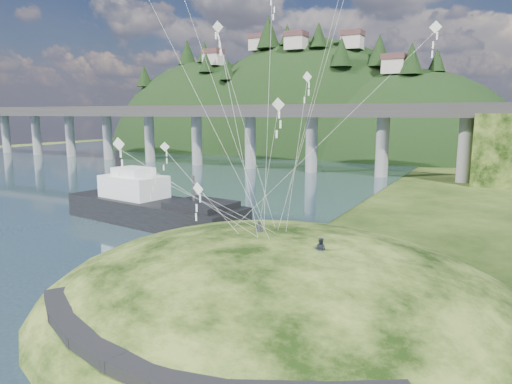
% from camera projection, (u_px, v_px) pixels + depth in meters
% --- Properties ---
extents(ground, '(320.00, 320.00, 0.00)m').
position_uv_depth(ground, '(169.00, 294.00, 33.36)').
color(ground, black).
rests_on(ground, ground).
extents(grass_hill, '(36.00, 32.00, 13.00)m').
position_uv_depth(grass_hill, '(279.00, 326.00, 31.61)').
color(grass_hill, black).
rests_on(grass_hill, ground).
extents(footpath, '(22.29, 5.84, 0.83)m').
position_uv_depth(footpath, '(161.00, 354.00, 21.07)').
color(footpath, black).
rests_on(footpath, ground).
extents(bridge, '(160.00, 11.00, 15.00)m').
position_uv_depth(bridge, '(271.00, 128.00, 104.84)').
color(bridge, '#2D2B2B').
rests_on(bridge, ground).
extents(far_ridge, '(153.00, 70.00, 94.50)m').
position_uv_depth(far_ridge, '(293.00, 172.00, 160.97)').
color(far_ridge, black).
rests_on(far_ridge, ground).
extents(work_barge, '(25.01, 9.65, 8.53)m').
position_uv_depth(work_barge, '(151.00, 206.00, 54.52)').
color(work_barge, black).
rests_on(work_barge, ground).
extents(wooden_dock, '(13.54, 6.34, 0.97)m').
position_uv_depth(wooden_dock, '(186.00, 258.00, 40.36)').
color(wooden_dock, '#371E16').
rests_on(wooden_dock, ground).
extents(kite_flyers, '(5.83, 2.27, 1.66)m').
position_uv_depth(kite_flyers, '(298.00, 231.00, 28.96)').
color(kite_flyers, '#252A32').
rests_on(kite_flyers, ground).
extents(kite_swarm, '(18.67, 17.23, 19.61)m').
position_uv_depth(kite_swarm, '(236.00, 53.00, 28.72)').
color(kite_swarm, white).
rests_on(kite_swarm, ground).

